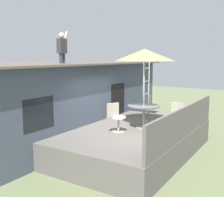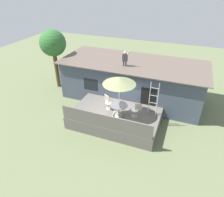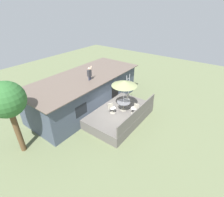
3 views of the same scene
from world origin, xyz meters
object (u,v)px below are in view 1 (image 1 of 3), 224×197
at_px(patio_chair_near, 174,117).
at_px(patio_umbrella, 145,55).
at_px(patio_chair_left, 116,118).
at_px(person_figure, 62,46).
at_px(patio_table, 144,110).
at_px(step_ladder, 146,88).
at_px(patio_chair_right, 149,109).

bearing_deg(patio_chair_near, patio_umbrella, 0.00).
bearing_deg(patio_chair_near, patio_chair_left, 29.00).
bearing_deg(person_figure, patio_chair_near, -79.65).
xyz_separation_m(patio_umbrella, patio_chair_left, (-0.90, 0.48, -1.89)).
distance_m(patio_table, patio_umbrella, 1.76).
relative_size(step_ladder, patio_chair_left, 2.39).
relative_size(patio_table, person_figure, 0.94).
bearing_deg(patio_umbrella, step_ladder, 23.37).
relative_size(person_figure, patio_chair_left, 1.21).
distance_m(step_ladder, patio_chair_left, 2.87).
bearing_deg(patio_chair_left, patio_chair_right, 21.91).
bearing_deg(patio_table, person_figure, 102.03).
relative_size(patio_umbrella, patio_chair_near, 2.76).
height_order(patio_umbrella, step_ladder, patio_umbrella).
distance_m(step_ladder, patio_chair_right, 1.21).
bearing_deg(patio_chair_left, person_figure, 111.25).
relative_size(patio_chair_left, patio_chair_right, 1.00).
height_order(step_ladder, person_figure, person_figure).
xyz_separation_m(patio_table, patio_umbrella, (-0.00, 0.00, 1.76)).
height_order(patio_table, patio_umbrella, patio_umbrella).
bearing_deg(patio_chair_near, step_ladder, -50.41).
bearing_deg(patio_umbrella, person_figure, 102.03).
height_order(patio_table, patio_chair_left, patio_chair_left).
height_order(patio_umbrella, person_figure, person_figure).
distance_m(person_figure, patio_chair_right, 3.77).
distance_m(step_ladder, patio_chair_near, 2.60).
xyz_separation_m(patio_chair_left, patio_chair_right, (1.90, -0.21, 0.00)).
xyz_separation_m(patio_umbrella, person_figure, (-0.61, 2.86, 0.33)).
xyz_separation_m(patio_table, step_ladder, (1.88, 0.81, 0.51)).
height_order(patio_table, person_figure, person_figure).
bearing_deg(patio_chair_near, patio_chair_right, -41.66).
relative_size(patio_table, patio_umbrella, 0.41).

